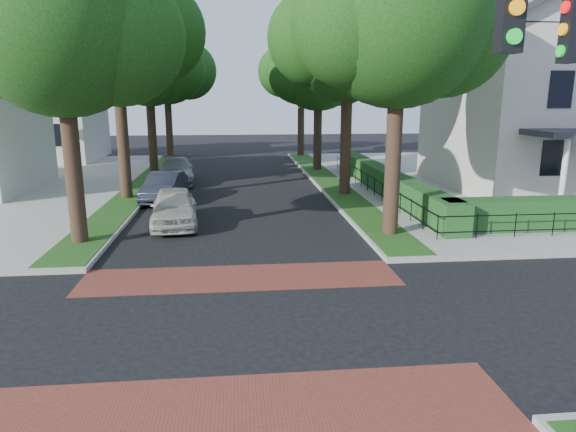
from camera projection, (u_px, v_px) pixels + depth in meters
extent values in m
plane|color=black|center=(243.00, 326.00, 11.55)|extent=(120.00, 120.00, 0.00)
cube|color=gray|center=(552.00, 179.00, 31.87)|extent=(30.00, 30.00, 0.15)
cube|color=maroon|center=(241.00, 278.00, 14.65)|extent=(9.00, 2.20, 0.01)
cube|color=maroon|center=(246.00, 410.00, 8.45)|extent=(9.00, 2.20, 0.01)
cube|color=#194513|center=(328.00, 181.00, 30.55)|extent=(1.60, 29.80, 0.02)
cube|color=#194513|center=(143.00, 184.00, 29.48)|extent=(1.60, 29.80, 0.02)
cylinder|color=black|center=(394.00, 132.00, 18.01)|extent=(0.56, 0.56, 7.35)
sphere|color=#11340E|center=(400.00, 15.00, 17.12)|extent=(6.20, 6.20, 6.20)
sphere|color=#11340E|center=(445.00, 29.00, 17.68)|extent=(4.65, 4.65, 4.65)
sphere|color=#11340E|center=(355.00, 23.00, 16.85)|extent=(4.34, 4.34, 4.34)
sphere|color=#11340E|center=(390.00, 7.00, 18.52)|extent=(4.03, 4.03, 4.03)
cylinder|color=black|center=(346.00, 118.00, 25.72)|extent=(0.56, 0.56, 7.70)
sphere|color=#11340E|center=(348.00, 32.00, 24.79)|extent=(6.60, 6.60, 6.60)
sphere|color=#11340E|center=(383.00, 42.00, 25.35)|extent=(4.95, 4.95, 4.95)
sphere|color=#11340E|center=(315.00, 38.00, 24.50)|extent=(4.62, 4.62, 4.62)
sphere|color=#11340E|center=(344.00, 26.00, 26.29)|extent=(4.29, 4.29, 4.29)
cylinder|color=black|center=(318.00, 120.00, 34.56)|extent=(0.56, 0.56, 6.65)
sphere|color=#11340E|center=(319.00, 66.00, 33.76)|extent=(5.80, 5.80, 5.80)
sphere|color=#11340E|center=(341.00, 73.00, 34.30)|extent=(4.35, 4.35, 4.35)
sphere|color=#11340E|center=(297.00, 71.00, 33.49)|extent=(4.06, 4.06, 4.06)
sphere|color=#11340E|center=(317.00, 60.00, 35.06)|extent=(3.77, 3.77, 3.77)
cylinder|color=black|center=(301.00, 114.00, 43.24)|extent=(0.56, 0.56, 7.00)
sphere|color=#11340E|center=(301.00, 68.00, 42.40)|extent=(6.00, 6.00, 6.00)
sphere|color=#11340E|center=(320.00, 73.00, 42.94)|extent=(4.50, 4.50, 4.50)
sphere|color=#11340E|center=(283.00, 72.00, 42.12)|extent=(4.20, 4.20, 4.20)
sphere|color=#11340E|center=(300.00, 63.00, 43.75)|extent=(3.90, 3.90, 3.90)
cylinder|color=black|center=(71.00, 140.00, 16.96)|extent=(0.56, 0.56, 7.00)
sphere|color=#11340E|center=(59.00, 21.00, 16.12)|extent=(6.00, 6.00, 6.00)
sphere|color=#11340E|center=(116.00, 37.00, 16.66)|extent=(4.50, 4.50, 4.50)
sphere|color=#11340E|center=(8.00, 30.00, 15.84)|extent=(4.20, 4.20, 4.20)
sphere|color=#11340E|center=(75.00, 12.00, 17.47)|extent=(3.90, 3.90, 3.90)
cylinder|color=black|center=(121.00, 115.00, 24.59)|extent=(0.56, 0.56, 8.05)
sphere|color=#11340E|center=(114.00, 21.00, 23.62)|extent=(6.40, 6.40, 6.40)
sphere|color=#11340E|center=(155.00, 32.00, 24.18)|extent=(4.80, 4.80, 4.80)
sphere|color=#11340E|center=(78.00, 27.00, 23.34)|extent=(4.48, 4.48, 4.48)
sphere|color=#11340E|center=(123.00, 15.00, 25.07)|extent=(4.16, 4.16, 4.16)
cylinder|color=black|center=(151.00, 120.00, 33.44)|extent=(0.56, 0.56, 6.86)
sphere|color=#11340E|center=(148.00, 62.00, 32.62)|extent=(5.60, 5.60, 5.60)
sphere|color=#11340E|center=(173.00, 69.00, 33.15)|extent=(4.20, 4.20, 4.20)
sphere|color=#11340E|center=(125.00, 66.00, 32.36)|extent=(3.92, 3.92, 3.92)
sphere|color=#11340E|center=(152.00, 55.00, 33.87)|extent=(3.64, 3.64, 3.64)
cylinder|color=black|center=(168.00, 113.00, 42.13)|extent=(0.56, 0.56, 7.14)
sphere|color=#11340E|center=(166.00, 65.00, 41.27)|extent=(6.20, 6.20, 6.20)
sphere|color=#11340E|center=(188.00, 71.00, 41.82)|extent=(4.65, 4.65, 4.65)
sphere|color=#11340E|center=(146.00, 69.00, 40.99)|extent=(4.34, 4.34, 4.34)
sphere|color=#11340E|center=(169.00, 60.00, 42.67)|extent=(4.03, 4.03, 4.03)
cube|color=#18471D|center=(386.00, 181.00, 26.67)|extent=(1.00, 18.00, 1.20)
cube|color=beige|center=(559.00, 114.00, 27.84)|extent=(12.00, 10.00, 8.00)
cylinder|color=white|center=(564.00, 173.00, 20.99)|extent=(0.24, 0.24, 3.00)
cube|color=beige|center=(37.00, 118.00, 40.24)|extent=(9.00, 8.00, 6.50)
cube|color=maroon|center=(60.00, 49.00, 37.81)|extent=(0.80, 0.80, 3.64)
cube|color=black|center=(511.00, 9.00, 6.04)|extent=(0.28, 0.22, 1.00)
cylinder|color=orange|center=(517.00, 7.00, 5.91)|extent=(0.18, 0.05, 0.18)
cylinder|color=#0CB226|center=(514.00, 36.00, 5.98)|extent=(0.18, 0.05, 0.18)
cube|color=black|center=(571.00, 30.00, 7.87)|extent=(0.22, 0.28, 1.00)
cylinder|color=red|center=(565.00, 7.00, 7.79)|extent=(0.05, 0.18, 0.18)
cylinder|color=orange|center=(563.00, 29.00, 7.86)|extent=(0.05, 0.18, 0.18)
cylinder|color=#0CB226|center=(560.00, 51.00, 7.93)|extent=(0.05, 0.18, 0.18)
imported|color=beige|center=(174.00, 207.00, 20.43)|extent=(2.17, 4.55, 1.50)
imported|color=#1E222D|center=(164.00, 187.00, 25.26)|extent=(2.00, 4.42, 1.41)
imported|color=slate|center=(176.00, 171.00, 30.39)|extent=(2.45, 5.21, 1.47)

